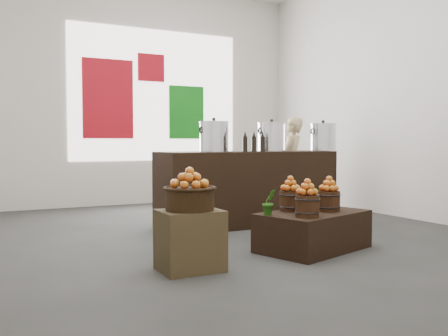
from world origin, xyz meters
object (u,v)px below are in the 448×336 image
stock_pot_center (271,138)px  stock_pot_right (323,138)px  shopper (291,163)px  counter (247,188)px  wicker_basket (190,199)px  stock_pot_left (214,137)px  crate (190,240)px  display_table (313,231)px

stock_pot_center → stock_pot_right: 0.90m
shopper → counter: bearing=-0.2°
wicker_basket → stock_pot_left: (1.17, 1.92, 0.56)m
stock_pot_left → stock_pot_right: 1.79m
stock_pot_right → shopper: 1.16m
wicker_basket → stock_pot_right: stock_pot_right is taller
counter → wicker_basket: bearing=-130.5°
crate → display_table: crate is taller
stock_pot_right → shopper: (0.18, 1.07, -0.42)m
crate → shopper: 4.35m
stock_pot_left → stock_pot_center: size_ratio=1.00×
crate → stock_pot_right: size_ratio=1.41×
wicker_basket → stock_pot_center: (2.06, 1.91, 0.56)m
crate → display_table: bearing=7.0°
wicker_basket → stock_pot_right: 3.56m
crate → stock_pot_left: bearing=58.7°
counter → stock_pot_left: 0.86m
display_table → shopper: (1.65, 2.78, 0.58)m
display_table → counter: (0.18, 1.73, 0.30)m
shopper → stock_pot_right: bearing=44.7°
crate → stock_pot_left: size_ratio=1.41×
wicker_basket → shopper: size_ratio=0.28×
display_table → stock_pot_left: (-0.32, 1.74, 1.00)m
stock_pot_center → stock_pot_right: same height
display_table → stock_pot_center: stock_pot_center is taller
stock_pot_center → shopper: bearing=44.5°
stock_pot_center → stock_pot_left: bearing=179.4°
stock_pot_center → shopper: shopper is taller
crate → wicker_basket: size_ratio=1.25×
counter → stock_pot_center: (0.39, -0.00, 0.69)m
crate → stock_pot_right: 3.64m
display_table → stock_pot_right: stock_pot_right is taller
counter → stock_pot_right: size_ratio=6.47×
display_table → shopper: 3.29m
display_table → stock_pot_right: size_ratio=3.06×
crate → counter: 2.55m
crate → stock_pot_left: (1.17, 1.92, 0.93)m
counter → stock_pot_center: size_ratio=6.47×
display_table → shopper: size_ratio=0.75×
crate → stock_pot_left: 2.43m
wicker_basket → stock_pot_center: 2.87m
stock_pot_left → counter: bearing=-0.6°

